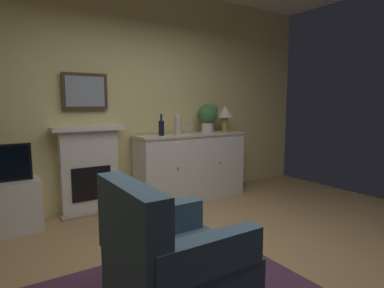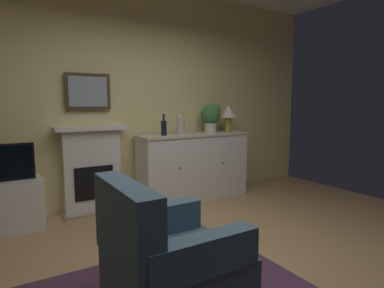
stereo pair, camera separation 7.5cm
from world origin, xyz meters
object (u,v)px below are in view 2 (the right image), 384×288
wine_glass_left (190,125)px  vase_decorative (181,125)px  tv_cabinet (6,206)px  wine_glass_center (194,125)px  wine_bottle (164,128)px  potted_plant_small (211,115)px  table_lamp (228,113)px  framed_picture (88,92)px  tv_set (2,163)px  sideboard_cabinet (194,166)px  armchair (166,259)px  fireplace_unit (92,169)px

wine_glass_left → vase_decorative: size_ratio=0.59×
vase_decorative → tv_cabinet: vase_decorative is taller
wine_glass_left → wine_glass_center: 0.13m
wine_bottle → tv_cabinet: bearing=178.9°
potted_plant_small → table_lamp: bearing=-9.1°
vase_decorative → table_lamp: bearing=3.3°
framed_picture → tv_set: framed_picture is taller
sideboard_cabinet → framed_picture: bearing=171.1°
table_lamp → armchair: size_ratio=0.43×
wine_glass_center → vase_decorative: bearing=-162.6°
vase_decorative → potted_plant_small: 0.60m
table_lamp → armchair: 3.15m
tv_set → potted_plant_small: 2.76m
framed_picture → wine_glass_center: 1.53m
tv_cabinet → wine_glass_left: bearing=-1.2°
potted_plant_small → armchair: potted_plant_small is taller
fireplace_unit → tv_set: fireplace_unit is taller
wine_bottle → tv_set: bearing=179.6°
armchair → vase_decorative: bearing=58.4°
fireplace_unit → wine_glass_center: bearing=-5.6°
fireplace_unit → sideboard_cabinet: size_ratio=0.66×
table_lamp → wine_glass_left: size_ratio=2.42×
potted_plant_small → framed_picture: bearing=174.2°
wine_glass_left → tv_set: bearing=179.4°
table_lamp → wine_glass_center: size_ratio=2.42×
wine_glass_center → potted_plant_small: potted_plant_small is taller
sideboard_cabinet → armchair: sideboard_cabinet is taller
table_lamp → wine_glass_left: (-0.70, -0.03, -0.16)m
framed_picture → wine_bottle: size_ratio=1.90×
vase_decorative → wine_glass_center: bearing=17.4°
tv_set → potted_plant_small: bearing=1.1°
sideboard_cabinet → tv_set: tv_set is taller
sideboard_cabinet → table_lamp: 0.98m
wine_glass_left → tv_cabinet: (-2.31, 0.05, -0.79)m
table_lamp → tv_set: table_lamp is taller
framed_picture → table_lamp: bearing=-6.2°
sideboard_cabinet → tv_cabinet: size_ratio=2.21×
fireplace_unit → table_lamp: (2.03, -0.18, 0.68)m
framed_picture → potted_plant_small: 1.79m
framed_picture → armchair: 2.63m
wine_glass_center → armchair: 2.77m
wine_glass_left → vase_decorative: 0.16m
framed_picture → wine_glass_left: (1.33, -0.25, -0.46)m
table_lamp → tv_cabinet: bearing=179.7°
framed_picture → wine_glass_center: (1.44, -0.19, -0.46)m
wine_bottle → tv_set: 1.92m
tv_set → framed_picture: bearing=13.3°
fireplace_unit → tv_set: 1.01m
sideboard_cabinet → armchair: bearing=-125.5°
wine_glass_center → potted_plant_small: bearing=1.9°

